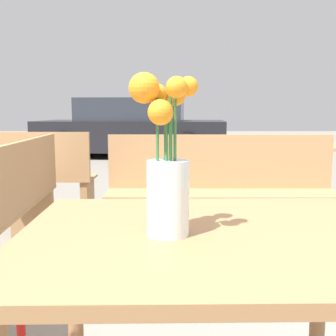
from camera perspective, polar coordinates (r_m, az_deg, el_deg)
name	(u,v)px	position (r m, az deg, el deg)	size (l,w,h in m)	color
table_front	(210,274)	(1.07, 5.66, -14.10)	(0.93, 0.77, 0.74)	#9E7047
flower_vase	(166,173)	(0.97, -0.25, -0.72)	(0.15, 0.14, 0.37)	silver
bench_near	(4,209)	(2.59, -21.35, -5.18)	(0.43, 1.82, 0.85)	tan
bench_far	(221,188)	(3.09, 7.20, -2.75)	(1.66, 0.38, 0.85)	tan
bicycle	(196,163)	(5.70, 3.81, 0.73)	(1.51, 0.44, 0.72)	black
parked_car	(132,129)	(9.57, -4.85, 5.32)	(4.25, 2.14, 1.29)	black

